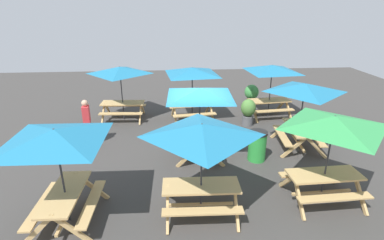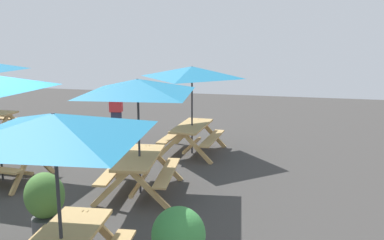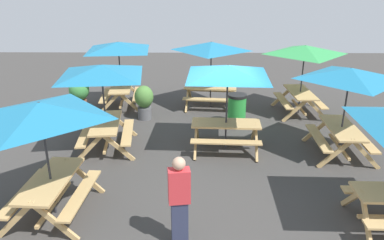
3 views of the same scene
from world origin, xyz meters
name	(u,v)px [view 3 (image 3 of 3)]	position (x,y,z in m)	size (l,w,h in m)	color
ground_plane	(212,149)	(0.00, 0.00, 0.00)	(26.86, 26.86, 0.00)	#3D3A38
picnic_table_0	(211,51)	(3.45, -0.06, 1.99)	(2.20, 2.20, 2.34)	tan
picnic_table_1	(304,55)	(2.84, -3.03, 1.99)	(2.07, 2.07, 2.34)	tan
picnic_table_2	(41,119)	(-2.96, 3.20, 1.99)	(2.11, 2.11, 2.34)	tan
picnic_table_3	(102,77)	(0.00, 2.83, 1.99)	(2.81, 2.81, 2.34)	tan
picnic_table_5	(228,77)	(-0.01, -0.35, 1.99)	(2.82, 2.82, 2.34)	tan
picnic_table_6	(349,80)	(-0.27, -3.29, 1.99)	(2.06, 2.06, 2.34)	tan
picnic_table_7	(119,51)	(3.42, 3.07, 1.99)	(2.82, 2.82, 2.34)	tan
trash_bin_green	(237,109)	(1.79, -0.82, 0.49)	(0.59, 0.59, 0.98)	green
potted_plant_0	(144,100)	(2.24, 2.11, 0.63)	(0.60, 0.60, 1.11)	#59595B
potted_plant_1	(79,93)	(2.99, 4.42, 0.64)	(0.67, 0.67, 1.10)	#935138
person_standing	(179,200)	(-3.82, 0.71, 0.89)	(0.27, 0.39, 1.67)	#2D334C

